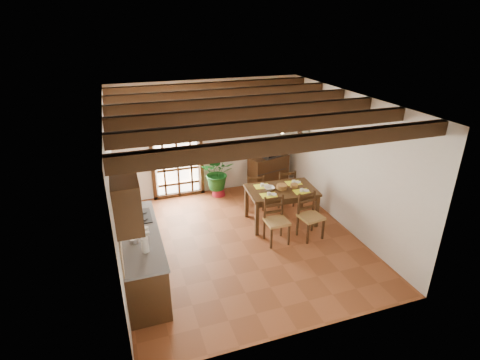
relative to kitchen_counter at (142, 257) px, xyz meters
name	(u,v)px	position (x,y,z in m)	size (l,w,h in m)	color
ground_plane	(242,241)	(1.96, 0.60, -0.47)	(5.00, 5.00, 0.00)	brown
room_shell	(242,155)	(1.96, 0.60, 1.34)	(4.52, 5.02, 2.81)	silver
ceiling_beams	(242,107)	(1.96, 0.60, 2.22)	(4.50, 4.34, 0.20)	black
french_door	(176,151)	(1.16, 3.05, 0.70)	(1.26, 0.11, 2.32)	white
kitchen_counter	(142,257)	(0.00, 0.00, 0.00)	(0.64, 2.25, 1.38)	#341F10
upper_cabinet	(127,202)	(-0.12, -0.70, 1.38)	(0.35, 0.80, 0.70)	#341F10
range_hood	(125,175)	(-0.09, 0.55, 1.26)	(0.38, 0.60, 0.54)	white
counter_items	(138,229)	(0.00, 0.09, 0.49)	(0.50, 1.43, 0.25)	black
dining_table	(281,193)	(3.01, 1.07, 0.20)	(1.50, 1.03, 0.78)	#3B2613
chair_near_left	(276,229)	(2.59, 0.37, -0.18)	(0.43, 0.41, 0.93)	#AA8248
chair_near_right	(310,224)	(3.30, 0.32, -0.18)	(0.49, 0.47, 0.94)	#AA8248
chair_far_left	(255,197)	(2.70, 1.83, -0.20)	(0.49, 0.48, 0.88)	#AA8248
chair_far_right	(284,194)	(3.42, 1.78, -0.19)	(0.45, 0.43, 0.91)	#AA8248
table_setting	(282,187)	(3.01, 1.07, 0.36)	(1.04, 0.70, 0.10)	#F5FD28
table_bowl	(269,188)	(2.75, 1.14, 0.33)	(0.22, 0.22, 0.05)	white
sideboard	(268,172)	(3.45, 2.83, -0.05)	(1.00, 0.45, 0.85)	#341F10
crt_tv	(269,149)	(3.45, 2.82, 0.57)	(0.55, 0.53, 0.38)	black
fuse_box	(266,119)	(3.46, 3.08, 1.28)	(0.25, 0.03, 0.32)	white
plant_pot	(218,191)	(2.09, 2.76, -0.36)	(0.34, 0.34, 0.21)	maroon
potted_plant	(218,174)	(2.09, 2.76, 0.10)	(2.03, 1.74, 2.26)	#144C19
wall_shelf	(305,136)	(4.10, 2.20, 1.04)	(0.20, 0.42, 0.20)	#341F10
shelf_vase	(305,130)	(4.10, 2.20, 1.18)	(0.15, 0.15, 0.15)	#B2BFB2
shelf_flowers	(306,121)	(4.10, 2.20, 1.38)	(0.14, 0.14, 0.36)	#F5FD28
framed_picture	(310,113)	(4.18, 2.20, 1.58)	(0.03, 0.32, 0.32)	brown
pendant_lamp	(282,128)	(3.01, 1.17, 1.60)	(0.36, 0.36, 0.84)	black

